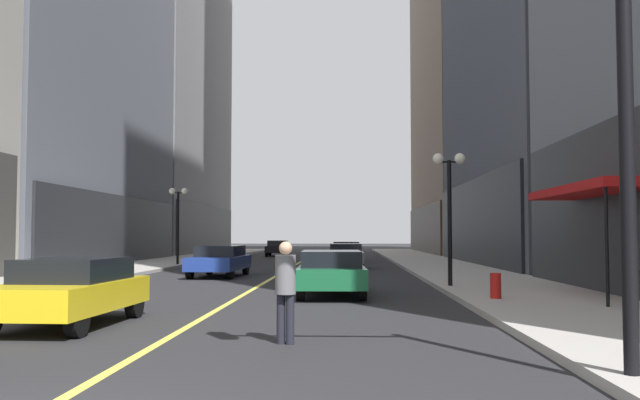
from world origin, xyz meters
name	(u,v)px	position (x,y,z in m)	size (l,w,h in m)	color
ground_plane	(296,265)	(0.00, 35.00, 0.00)	(200.00, 200.00, 0.00)	#262628
sidewalk_left	(159,263)	(-8.25, 35.00, 0.07)	(4.50, 78.00, 0.15)	#ADA8A0
sidewalk_right	(434,264)	(8.25, 35.00, 0.07)	(4.50, 78.00, 0.15)	#ADA8A0
lane_centre_stripe	(296,265)	(0.00, 35.00, 0.00)	(0.16, 70.00, 0.01)	#E5D64C
building_left_far	(146,59)	(-16.83, 60.00, 19.23)	(12.86, 26.00, 38.61)	gray
building_right_far	(502,60)	(18.17, 60.00, 18.73)	(15.55, 26.00, 37.59)	gray
storefront_awning_right	(589,191)	(9.69, 13.19, 2.99)	(1.60, 6.34, 3.12)	#B21414
car_yellow	(71,289)	(-2.33, 7.62, 0.72)	(1.98, 4.14, 1.32)	yellow
car_green	(331,271)	(2.62, 14.40, 0.72)	(2.03, 4.78, 1.32)	#196038
car_blue	(220,260)	(-2.36, 23.32, 0.72)	(2.09, 4.75, 1.32)	navy
car_grey	(346,255)	(3.02, 30.71, 0.72)	(1.86, 4.40, 1.32)	slate
car_navy	(346,251)	(2.99, 40.61, 0.72)	(2.05, 4.64, 1.32)	#141E4C
car_black	(278,248)	(-2.77, 51.36, 0.72)	(1.87, 4.12, 1.32)	black
pedestrian_in_grey_suit	(285,284)	(2.08, 5.60, 0.97)	(0.42, 0.42, 1.67)	black
traffic_light_near_right	(536,70)	(5.35, 2.61, 3.74)	(3.43, 0.35, 5.65)	black
street_lamp_left_far	(178,209)	(-6.40, 32.09, 3.26)	(1.06, 0.36, 4.43)	black
street_lamp_right_mid	(449,189)	(6.40, 16.52, 3.26)	(1.06, 0.36, 4.43)	black
fire_hydrant_right	(496,289)	(6.90, 12.14, 0.40)	(0.28, 0.28, 0.80)	red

